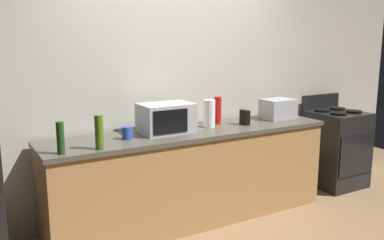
% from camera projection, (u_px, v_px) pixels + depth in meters
% --- Properties ---
extents(ground_plane, '(8.00, 8.00, 0.00)m').
position_uv_depth(ground_plane, '(214.00, 235.00, 3.78)').
color(ground_plane, '#93704C').
extents(back_wall, '(6.40, 0.10, 2.70)m').
position_uv_depth(back_wall, '(172.00, 79.00, 4.21)').
color(back_wall, beige).
rests_on(back_wall, ground_plane).
extents(counter_run, '(2.84, 0.64, 0.90)m').
position_uv_depth(counter_run, '(192.00, 175.00, 4.04)').
color(counter_run, '#B27F4C').
rests_on(counter_run, ground_plane).
extents(stove_range, '(0.60, 0.61, 1.08)m').
position_uv_depth(stove_range, '(336.00, 148.00, 5.02)').
color(stove_range, black).
rests_on(stove_range, ground_plane).
extents(microwave, '(0.48, 0.35, 0.27)m').
position_uv_depth(microwave, '(166.00, 118.00, 3.84)').
color(microwave, '#B7BABF').
rests_on(microwave, counter_run).
extents(toaster_oven, '(0.34, 0.26, 0.21)m').
position_uv_depth(toaster_oven, '(278.00, 109.00, 4.53)').
color(toaster_oven, '#B7BABF').
rests_on(toaster_oven, counter_run).
extents(paper_towel_roll, '(0.12, 0.12, 0.27)m').
position_uv_depth(paper_towel_roll, '(209.00, 113.00, 4.08)').
color(paper_towel_roll, white).
rests_on(paper_towel_roll, counter_run).
extents(cordless_phone, '(0.06, 0.11, 0.15)m').
position_uv_depth(cordless_phone, '(245.00, 117.00, 4.20)').
color(cordless_phone, black).
rests_on(cordless_phone, counter_run).
extents(bottle_olive_oil, '(0.07, 0.07, 0.27)m').
position_uv_depth(bottle_olive_oil, '(99.00, 132.00, 3.25)').
color(bottle_olive_oil, '#4C6B19').
rests_on(bottle_olive_oil, counter_run).
extents(bottle_wine, '(0.06, 0.06, 0.25)m').
position_uv_depth(bottle_wine, '(60.00, 138.00, 3.12)').
color(bottle_wine, '#1E3F19').
rests_on(bottle_wine, counter_run).
extents(bottle_hot_sauce, '(0.07, 0.07, 0.28)m').
position_uv_depth(bottle_hot_sauce, '(218.00, 110.00, 4.22)').
color(bottle_hot_sauce, red).
rests_on(bottle_hot_sauce, counter_run).
extents(mug_blue, '(0.09, 0.09, 0.11)m').
position_uv_depth(mug_blue, '(127.00, 133.00, 3.60)').
color(mug_blue, '#2D4CB2').
rests_on(mug_blue, counter_run).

